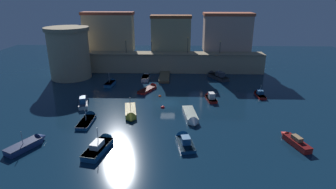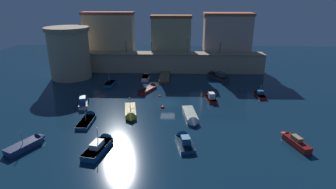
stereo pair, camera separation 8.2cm
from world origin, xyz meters
The scene contains 25 objects.
ground_plane centered at (0.00, 0.00, 0.00)m, with size 117.53×117.53×0.00m, color #0C2338.
quay_wall centered at (0.00, 21.53, 2.36)m, with size 45.18×4.18×4.69m.
old_town_backdrop centered at (1.00, 25.69, 9.15)m, with size 42.47×5.54×9.61m.
fortress_tower centered at (-22.64, 15.54, 5.78)m, with size 9.64×9.64×11.44m.
pier_dock centered at (-1.21, 15.54, 0.32)m, with size 2.25×8.10×0.70m.
quay_lamp_0 centered at (-10.79, 21.53, 6.86)m, with size 0.32×0.32×3.24m.
quay_lamp_1 centered at (-4.55, 21.53, 6.75)m, with size 0.32×0.32×3.04m.
quay_lamp_2 centered at (4.19, 21.53, 7.23)m, with size 0.32×0.32×3.88m.
quay_lamp_3 centered at (11.96, 21.53, 6.72)m, with size 0.32×0.32×2.99m.
moored_boat_0 centered at (-17.06, -15.54, 0.42)m, with size 3.92×5.72×2.84m.
moored_boat_1 centered at (-5.71, -5.69, 0.42)m, with size 2.79×6.87×3.26m.
moored_boat_2 centered at (2.53, -13.98, 0.36)m, with size 2.74×5.45×2.02m.
moored_boat_3 centered at (16.69, -13.88, 0.47)m, with size 2.64×5.63×1.47m.
moored_boat_4 centered at (7.74, 2.17, 0.42)m, with size 2.10×4.63×2.02m.
moored_boat_5 centered at (-3.77, 7.54, 0.27)m, with size 4.07×6.27×1.46m.
moored_boat_6 centered at (10.62, 16.16, 0.55)m, with size 4.95×7.08×2.76m.
moored_boat_7 centered at (-11.90, -7.42, 0.25)m, with size 1.85×6.08×2.74m.
moored_boat_8 centered at (-12.39, 10.48, 0.38)m, with size 1.96×4.77×3.39m.
moored_boat_9 centered at (3.82, -6.93, 0.42)m, with size 2.55×7.10×1.62m.
moored_boat_10 centered at (-14.82, -0.82, 0.51)m, with size 3.07×6.16×2.04m.
moored_boat_11 centered at (-7.85, -15.60, 0.45)m, with size 3.20×6.68×3.63m.
moored_boat_12 centered at (17.28, 4.52, 0.36)m, with size 1.41×4.65×2.67m.
moored_boat_13 centered at (-5.40, 14.79, 0.44)m, with size 1.62×4.80×1.45m.
mooring_buoy_0 centered at (-0.78, -2.25, 0.00)m, with size 0.69×0.69×0.69m, color red.
mooring_buoy_1 centered at (-1.58, 3.40, 0.00)m, with size 0.57×0.57×0.57m, color #EA4C19.
Camera 2 is at (1.52, -46.68, 18.31)m, focal length 30.24 mm.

